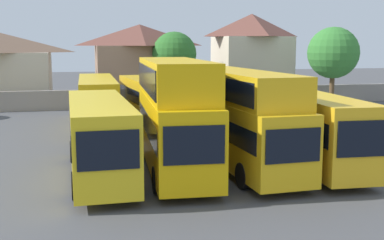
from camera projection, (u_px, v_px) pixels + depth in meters
The scene contains 13 objects.
ground at pixel (150, 117), 40.91m from camera, with size 140.00×140.00×0.00m, color #4C4C4F.
depot_boundary_wall at pixel (141, 98), 46.65m from camera, with size 56.00×0.50×1.80m, color gray.
bus_1 at pixel (99, 134), 22.20m from camera, with size 2.69×10.31×3.48m.
bus_2 at pixel (175, 110), 22.94m from camera, with size 3.20×10.41×5.22m.
bus_3 at pixel (240, 114), 23.80m from camera, with size 3.06×10.89×4.68m.
bus_4 at pixel (309, 125), 24.33m from camera, with size 3.03×10.62×3.53m.
bus_5 at pixel (97, 99), 35.97m from camera, with size 2.74×11.79×3.51m.
bus_6 at pixel (150, 99), 36.41m from camera, with size 3.37×11.75×3.38m.
bus_7 at pixel (202, 97), 38.00m from camera, with size 3.12×11.00×3.32m.
house_terrace_centre at pixel (140, 62), 52.15m from camera, with size 9.53×6.53×7.96m.
house_terrace_right at pixel (251, 55), 56.03m from camera, with size 7.93×7.45×9.27m.
tree_left_of_lot at pixel (174, 54), 49.29m from camera, with size 4.41×4.41×7.16m.
tree_behind_wall at pixel (333, 53), 48.30m from camera, with size 5.00×5.00×7.59m.
Camera 1 is at (-5.92, -22.19, 5.94)m, focal length 46.58 mm.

